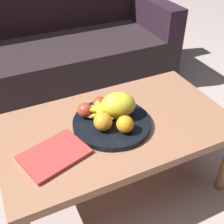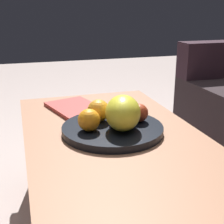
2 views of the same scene
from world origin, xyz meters
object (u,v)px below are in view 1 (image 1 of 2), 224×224
at_px(coffee_table, 116,132).
at_px(banana_bunch, 103,111).
at_px(apple_front, 85,110).
at_px(apple_left, 100,103).
at_px(orange_left, 126,124).
at_px(orange_front, 103,122).
at_px(melon_large_front, 118,105).
at_px(magazine, 54,155).
at_px(couch, 56,52).
at_px(fruit_bowl, 112,123).

xyz_separation_m(coffee_table, banana_bunch, (-0.04, 0.05, 0.10)).
distance_m(apple_front, apple_left, 0.08).
height_order(orange_left, apple_front, orange_left).
relative_size(orange_front, banana_bunch, 0.49).
xyz_separation_m(melon_large_front, banana_bunch, (-0.07, 0.02, -0.03)).
xyz_separation_m(orange_front, banana_bunch, (0.03, 0.08, -0.01)).
relative_size(apple_front, banana_bunch, 0.42).
bearing_deg(apple_front, orange_front, -72.68).
relative_size(melon_large_front, magazine, 0.62).
relative_size(couch, fruit_bowl, 4.86).
distance_m(orange_left, banana_bunch, 0.14).
xyz_separation_m(orange_left, apple_front, (-0.12, 0.17, -0.00)).
height_order(apple_left, magazine, apple_left).
bearing_deg(couch, melon_large_front, -90.05).
height_order(orange_left, magazine, orange_left).
bearing_deg(coffee_table, orange_front, -155.97).
height_order(coffee_table, apple_front, apple_front).
distance_m(fruit_bowl, apple_left, 0.11).
relative_size(fruit_bowl, orange_left, 4.70).
height_order(orange_front, orange_left, orange_front).
distance_m(fruit_bowl, magazine, 0.30).
height_order(melon_large_front, banana_bunch, melon_large_front).
bearing_deg(couch, coffee_table, -91.24).
bearing_deg(apple_left, fruit_bowl, -83.05).
bearing_deg(fruit_bowl, magazine, -165.30).
bearing_deg(orange_left, banana_bunch, 110.00).
xyz_separation_m(coffee_table, apple_left, (-0.03, 0.10, 0.10)).
bearing_deg(melon_large_front, coffee_table, -134.67).
bearing_deg(melon_large_front, orange_front, -150.27).
height_order(apple_front, apple_left, apple_front).
height_order(coffee_table, melon_large_front, melon_large_front).
bearing_deg(orange_left, orange_front, 147.80).
height_order(melon_large_front, apple_front, melon_large_front).
bearing_deg(orange_left, couch, 89.09).
relative_size(coffee_table, orange_front, 13.20).
relative_size(coffee_table, fruit_bowl, 3.01).
bearing_deg(fruit_bowl, couch, 87.67).
xyz_separation_m(coffee_table, fruit_bowl, (-0.02, -0.00, 0.06)).
bearing_deg(banana_bunch, apple_front, 154.43).
distance_m(orange_front, apple_left, 0.14).
relative_size(couch, apple_front, 24.74).
distance_m(couch, magazine, 1.20).
height_order(fruit_bowl, magazine, fruit_bowl).
height_order(couch, magazine, couch).
relative_size(orange_left, apple_front, 1.08).
xyz_separation_m(coffee_table, apple_front, (-0.11, 0.08, 0.11)).
bearing_deg(magazine, apple_front, 22.35).
bearing_deg(orange_front, coffee_table, 24.03).
bearing_deg(coffee_table, orange_left, -86.86).
relative_size(coffee_table, banana_bunch, 6.42).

